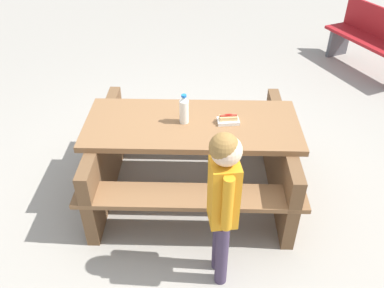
{
  "coord_description": "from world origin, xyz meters",
  "views": [
    {
      "loc": [
        0.61,
        -2.74,
        2.59
      ],
      "look_at": [
        0.0,
        0.0,
        0.52
      ],
      "focal_mm": 37.44,
      "sensor_mm": 36.0,
      "label": 1
    }
  ],
  "objects_px": {
    "picnic_table": "(192,151)",
    "hotdog_tray": "(228,119)",
    "child_in_coat": "(223,194)",
    "soda_bottle": "(184,110)",
    "park_bench_near": "(375,40)"
  },
  "relations": [
    {
      "from": "soda_bottle",
      "to": "hotdog_tray",
      "type": "relative_size",
      "value": 1.27
    },
    {
      "from": "picnic_table",
      "to": "hotdog_tray",
      "type": "bearing_deg",
      "value": 11.84
    },
    {
      "from": "child_in_coat",
      "to": "hotdog_tray",
      "type": "bearing_deg",
      "value": 96.28
    },
    {
      "from": "picnic_table",
      "to": "soda_bottle",
      "type": "xyz_separation_m",
      "value": [
        -0.07,
        -0.01,
        0.43
      ]
    },
    {
      "from": "picnic_table",
      "to": "child_in_coat",
      "type": "relative_size",
      "value": 1.59
    },
    {
      "from": "picnic_table",
      "to": "soda_bottle",
      "type": "distance_m",
      "value": 0.43
    },
    {
      "from": "soda_bottle",
      "to": "park_bench_near",
      "type": "xyz_separation_m",
      "value": [
        2.01,
        3.06,
        -0.42
      ]
    },
    {
      "from": "picnic_table",
      "to": "child_in_coat",
      "type": "xyz_separation_m",
      "value": [
        0.4,
        -0.87,
        0.37
      ]
    },
    {
      "from": "picnic_table",
      "to": "park_bench_near",
      "type": "relative_size",
      "value": 1.41
    },
    {
      "from": "soda_bottle",
      "to": "child_in_coat",
      "type": "bearing_deg",
      "value": -61.76
    },
    {
      "from": "child_in_coat",
      "to": "soda_bottle",
      "type": "bearing_deg",
      "value": 118.24
    },
    {
      "from": "hotdog_tray",
      "to": "park_bench_near",
      "type": "distance_m",
      "value": 3.43
    },
    {
      "from": "hotdog_tray",
      "to": "park_bench_near",
      "type": "relative_size",
      "value": 0.14
    },
    {
      "from": "picnic_table",
      "to": "soda_bottle",
      "type": "relative_size",
      "value": 7.81
    },
    {
      "from": "hotdog_tray",
      "to": "child_in_coat",
      "type": "bearing_deg",
      "value": -83.72
    }
  ]
}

